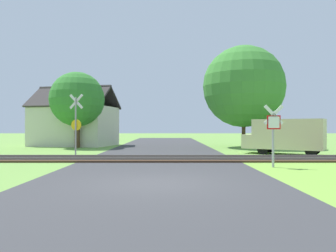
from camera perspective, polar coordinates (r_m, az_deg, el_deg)
ground_plane at (r=10.27m, az=-2.66°, el=-9.95°), size 160.00×160.00×0.00m
road_asphalt at (r=12.25m, az=-2.26°, el=-8.35°), size 8.10×80.00×0.01m
rail_track at (r=17.29m, az=-1.65°, el=-5.77°), size 60.00×2.60×0.22m
stop_sign_near at (r=14.81m, az=17.67°, el=-0.60°), size 0.88×0.17×2.71m
crossing_sign_far at (r=19.65m, az=-15.96°, el=0.70°), size 0.85×0.26×3.66m
house at (r=31.93m, az=-16.14°, el=0.26°), size 8.22×6.83×5.62m
tree_left at (r=28.65m, az=-15.75°, el=4.49°), size 4.58×4.58×6.37m
tree_right at (r=28.94m, az=12.81°, el=6.70°), size 6.97×6.97×8.69m
mail_truck at (r=22.18m, az=19.61°, el=-1.47°), size 5.14×4.17×2.24m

